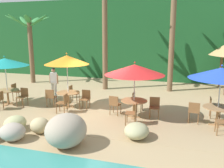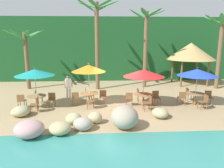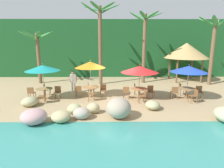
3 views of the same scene
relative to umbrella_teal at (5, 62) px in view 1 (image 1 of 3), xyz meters
name	(u,v)px [view 1 (image 1 of 3)]	position (x,y,z in m)	size (l,w,h in m)	color
ground_plane	(99,112)	(4.72, 0.23, -2.13)	(120.00, 120.00, 0.00)	tan
terrace_deck	(99,112)	(4.72, 0.23, -2.12)	(18.00, 5.20, 0.01)	tan
foliage_backdrop	(138,39)	(4.72, 9.23, 0.87)	(28.00, 2.40, 6.00)	#194C23
rock_seawall	(29,129)	(3.43, -3.13, -1.75)	(14.18, 3.70, 1.05)	#BB908F
umbrella_teal	(5,62)	(0.00, 0.00, 0.00)	(2.25, 2.25, 2.43)	silver
dining_table_teal	(8,93)	(0.00, 0.00, -1.51)	(1.10, 1.10, 0.74)	#A37547
chair_teal_seaward	(23,96)	(0.85, 0.05, -1.61)	(0.44, 0.45, 0.87)	brown
chair_teal_inland	(16,90)	(-0.18, 0.84, -1.61)	(0.47, 0.46, 0.87)	brown
umbrella_orange	(67,60)	(3.07, 0.46, 0.15)	(2.07, 2.07, 2.61)	silver
dining_table_orange	(68,95)	(3.07, 0.46, -1.51)	(1.10, 1.10, 0.74)	#A37547
chair_orange_seaward	(85,98)	(3.92, 0.52, -1.61)	(0.43, 0.44, 0.87)	brown
chair_orange_inland	(73,92)	(2.91, 1.30, -1.61)	(0.46, 0.45, 0.87)	brown
chair_orange_left	(51,97)	(2.24, 0.27, -1.61)	(0.47, 0.47, 0.87)	brown
chair_orange_right	(63,102)	(3.26, -0.38, -1.61)	(0.47, 0.47, 0.87)	brown
umbrella_red	(135,70)	(6.36, -0.02, -0.09)	(2.46, 2.46, 2.37)	silver
dining_table_red	(134,103)	(6.36, -0.02, -1.51)	(1.10, 1.10, 0.74)	#A37547
chair_red_seaward	(155,106)	(7.19, 0.15, -1.61)	(0.46, 0.47, 0.87)	brown
chair_red_inland	(136,100)	(6.28, 0.83, -1.61)	(0.43, 0.43, 0.87)	brown
chair_red_left	(115,104)	(5.50, 0.00, -1.61)	(0.47, 0.48, 0.87)	brown
chair_red_right	(133,112)	(6.50, -0.87, -1.61)	(0.45, 0.45, 0.87)	brown
umbrella_blue	(221,73)	(9.61, -0.01, -0.08)	(2.38, 2.38, 2.37)	silver
dining_table_blue	(218,110)	(9.61, -0.01, -1.51)	(1.10, 1.10, 0.74)	#A37547
chair_blue_inland	(213,106)	(9.53, 0.84, -1.61)	(0.44, 0.43, 0.87)	brown
chair_blue_left	(194,111)	(8.75, -0.03, -1.61)	(0.45, 0.46, 0.87)	brown
palm_tree_nearest	(30,36)	(-2.08, 5.08, 1.19)	(2.99, 3.06, 4.72)	brown
palm_tree_second	(105,12)	(3.57, 4.62, 2.60)	(3.33, 3.34, 6.94)	brown
palm_tree_third	(173,21)	(7.53, 5.22, 2.06)	(2.99, 2.83, 6.33)	brown
waiter_in_white	(54,81)	(1.65, 1.63, -1.14)	(0.52, 0.32, 1.70)	white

